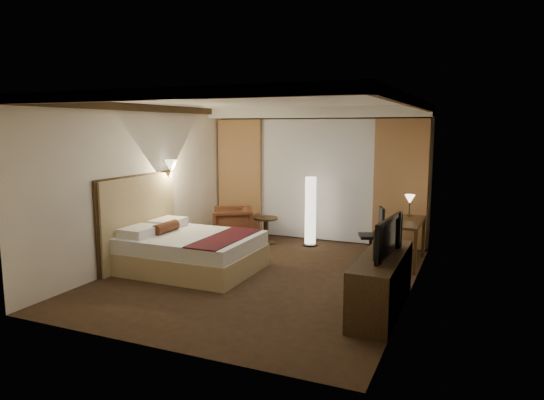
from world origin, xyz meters
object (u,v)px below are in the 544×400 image
at_px(armchair, 233,224).
at_px(floor_lamp, 310,211).
at_px(bed, 192,252).
at_px(side_table, 266,230).
at_px(dresser, 382,283).
at_px(office_chair, 371,234).
at_px(television, 381,231).
at_px(desk, 404,242).

xyz_separation_m(armchair, floor_lamp, (1.50, 0.43, 0.29)).
height_order(bed, side_table, bed).
relative_size(bed, side_table, 3.87).
distance_m(bed, side_table, 2.19).
height_order(side_table, dresser, dresser).
xyz_separation_m(bed, office_chair, (2.55, 1.71, 0.18)).
bearing_deg(office_chair, floor_lamp, 133.77).
relative_size(bed, television, 1.93).
relative_size(bed, desk, 1.62).
bearing_deg(bed, television, -9.95).
xyz_separation_m(armchair, side_table, (0.62, 0.25, -0.13)).
distance_m(armchair, side_table, 0.69).
height_order(bed, floor_lamp, floor_lamp).
relative_size(bed, office_chair, 2.16).
bearing_deg(floor_lamp, dresser, -56.16).
height_order(armchair, office_chair, office_chair).
bearing_deg(desk, television, -89.50).
bearing_deg(desk, side_table, 171.80).
bearing_deg(dresser, desk, 91.24).
bearing_deg(bed, office_chair, 33.90).
distance_m(armchair, office_chair, 2.83).
distance_m(bed, television, 3.27).
bearing_deg(floor_lamp, side_table, -168.40).
xyz_separation_m(desk, television, (0.02, -2.31, 0.66)).
xyz_separation_m(desk, office_chair, (-0.57, -0.05, 0.10)).
xyz_separation_m(side_table, office_chair, (2.20, -0.45, 0.21)).
relative_size(bed, floor_lamp, 1.49).
xyz_separation_m(side_table, desk, (2.76, -0.40, 0.11)).
xyz_separation_m(side_table, television, (2.78, -2.71, 0.77)).
bearing_deg(side_table, dresser, -43.94).
bearing_deg(dresser, side_table, 136.06).
height_order(bed, television, television).
xyz_separation_m(floor_lamp, desk, (1.89, -0.58, -0.31)).
relative_size(office_chair, television, 0.90).
height_order(bed, armchair, armchair).
height_order(armchair, floor_lamp, floor_lamp).
distance_m(desk, office_chair, 0.58).
relative_size(floor_lamp, office_chair, 1.45).
height_order(armchair, dresser, armchair).
bearing_deg(armchair, television, 26.90).
distance_m(floor_lamp, desk, 2.00).
relative_size(armchair, desk, 0.63).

